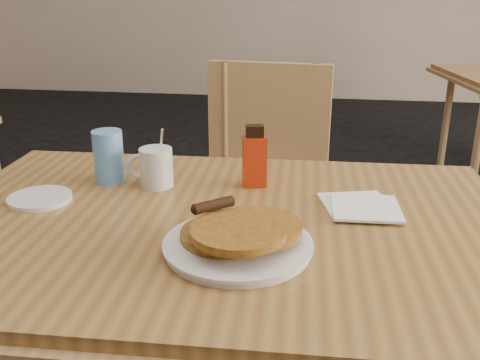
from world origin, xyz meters
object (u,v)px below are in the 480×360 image
object	(u,v)px
pancake_plate	(239,239)
blue_tumbler	(109,156)
chair_main_far	(265,178)
syrup_bottle	(254,158)
main_table	(220,236)
coffee_mug	(155,167)

from	to	relation	value
pancake_plate	blue_tumbler	world-z (taller)	blue_tumbler
pancake_plate	chair_main_far	bearing A→B (deg)	92.27
syrup_bottle	blue_tumbler	size ratio (longest dim) A/B	1.17
main_table	chair_main_far	world-z (taller)	chair_main_far
pancake_plate	syrup_bottle	distance (m)	0.35
chair_main_far	blue_tumbler	size ratio (longest dim) A/B	7.31
main_table	syrup_bottle	distance (m)	0.24
syrup_bottle	pancake_plate	bearing A→B (deg)	-99.73
pancake_plate	coffee_mug	xyz separation A→B (m)	(-0.25, 0.31, 0.03)
main_table	coffee_mug	bearing A→B (deg)	137.79
chair_main_far	coffee_mug	xyz separation A→B (m)	(-0.22, -0.55, 0.22)
main_table	chair_main_far	size ratio (longest dim) A/B	1.38
pancake_plate	coffee_mug	distance (m)	0.40
main_table	blue_tumbler	size ratio (longest dim) A/B	10.11
main_table	blue_tumbler	bearing A→B (deg)	149.21
syrup_bottle	chair_main_far	bearing A→B (deg)	80.93
main_table	coffee_mug	size ratio (longest dim) A/B	8.80
chair_main_far	blue_tumbler	distance (m)	0.68
main_table	blue_tumbler	xyz separation A→B (m)	(-0.32, 0.19, 0.11)
coffee_mug	blue_tumbler	bearing A→B (deg)	165.13
pancake_plate	syrup_bottle	bearing A→B (deg)	91.88
pancake_plate	main_table	bearing A→B (deg)	114.44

